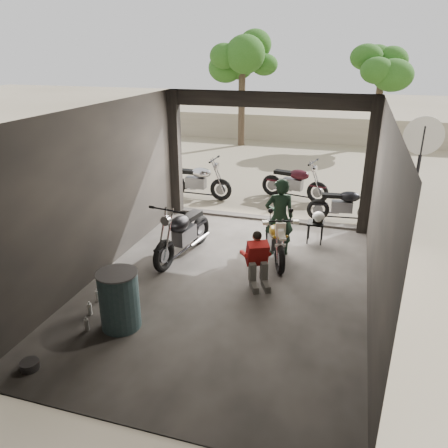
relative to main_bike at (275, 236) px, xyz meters
The scene contains 16 objects.
ground 1.57m from the main_bike, 115.50° to the right, with size 80.00×80.00×0.00m, color #7A6D56.
garage 1.25m from the main_bike, 129.00° to the right, with size 7.00×7.13×3.20m.
boundary_wall 12.69m from the main_bike, 92.87° to the left, with size 18.00×0.30×1.20m, color gray.
tree_left 12.24m from the main_bike, 108.02° to the left, with size 2.20×2.20×5.60m.
tree_right 13.20m from the main_bike, 80.30° to the left, with size 2.20×2.20×5.00m.
main_bike is the anchor object (origin of this frame).
left_bike 1.92m from the main_bike, 167.65° to the right, with size 0.76×1.85×1.25m, color black, non-canonical shape.
outside_bike_a 4.47m from the main_bike, 130.88° to the left, with size 0.75×1.82×1.23m, color black, non-canonical shape.
outside_bike_b 4.07m from the main_bike, 92.59° to the left, with size 0.73×1.78×1.20m, color #3B0E16, non-canonical shape.
outside_bike_c 2.93m from the main_bike, 64.23° to the left, with size 0.65×1.59×1.08m, color black, non-canonical shape.
rider 0.41m from the main_bike, 84.38° to the left, with size 0.62×0.40×1.69m, color black.
mechanic 1.18m from the main_bike, 94.35° to the right, with size 0.51×0.69×1.00m, color red, non-canonical shape.
stool 1.33m from the main_bike, 56.96° to the left, with size 0.36×0.36×0.50m.
helmet 1.34m from the main_bike, 54.97° to the left, with size 0.28×0.29×0.26m, color silver.
oil_drum 3.60m from the main_bike, 121.40° to the right, with size 0.62×0.62×0.96m, color #36545A.
sign_post 4.24m from the main_bike, 44.55° to the left, with size 0.90×0.08×2.70m.
Camera 1 is at (1.99, -6.85, 4.11)m, focal length 35.00 mm.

